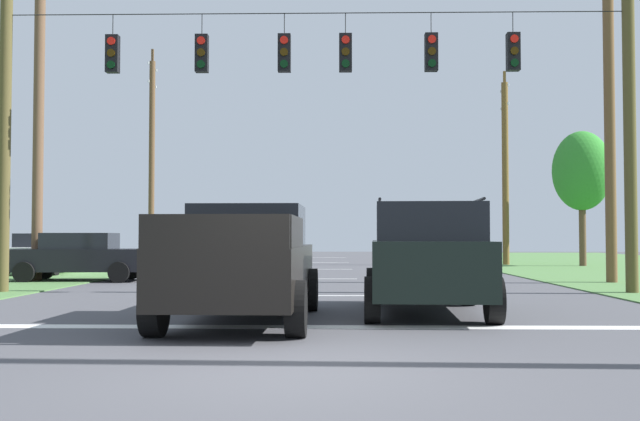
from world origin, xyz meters
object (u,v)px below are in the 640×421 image
at_px(overhead_signal_span, 314,119).
at_px(utility_pole_far_right, 505,169).
at_px(pickup_truck, 245,263).
at_px(distant_car_crossing_white, 46,253).
at_px(tree_roadside_right, 582,171).
at_px(suv_black, 426,255).
at_px(utility_pole_mid_left, 39,116).
at_px(utility_pole_mid_right, 609,110).
at_px(utility_pole_far_left, 152,157).
at_px(distant_car_oncoming, 80,256).

relative_size(overhead_signal_span, utility_pole_far_right, 1.67).
xyz_separation_m(pickup_truck, distant_car_crossing_white, (-9.37, 15.01, -0.18)).
bearing_deg(utility_pole_far_right, tree_roadside_right, -23.19).
xyz_separation_m(suv_black, utility_pole_mid_left, (-11.09, 9.39, 4.17)).
bearing_deg(suv_black, utility_pole_mid_left, 139.75).
xyz_separation_m(utility_pole_mid_right, utility_pole_far_left, (-17.76, 14.87, 0.24)).
distance_m(pickup_truck, utility_pole_mid_right, 14.70).
distance_m(utility_pole_far_right, tree_roadside_right, 3.56).
xyz_separation_m(overhead_signal_span, distant_car_crossing_white, (-10.36, 9.01, -3.56)).
bearing_deg(utility_pole_mid_right, utility_pole_far_left, 140.05).
bearing_deg(tree_roadside_right, distant_car_crossing_white, -161.87).
bearing_deg(distant_car_oncoming, utility_pole_mid_right, -2.38).
height_order(overhead_signal_span, suv_black, overhead_signal_span).
bearing_deg(utility_pole_far_right, utility_pole_mid_left, -143.64).
distance_m(overhead_signal_span, pickup_truck, 6.96).
xyz_separation_m(utility_pole_mid_right, utility_pole_far_right, (0.05, 13.76, -0.52)).
xyz_separation_m(overhead_signal_span, distant_car_oncoming, (-7.53, 4.71, -3.56)).
distance_m(overhead_signal_span, suv_black, 6.15).
height_order(overhead_signal_span, utility_pole_mid_right, utility_pole_mid_right).
bearing_deg(utility_pole_far_left, utility_pole_mid_right, -39.95).
distance_m(pickup_truck, tree_roadside_right, 26.22).
relative_size(overhead_signal_span, utility_pole_mid_right, 1.48).
bearing_deg(utility_pole_mid_right, utility_pole_far_right, 89.79).
bearing_deg(utility_pole_mid_left, overhead_signal_span, -27.69).
height_order(overhead_signal_span, distant_car_oncoming, overhead_signal_span).
distance_m(overhead_signal_span, distant_car_crossing_white, 14.19).
bearing_deg(distant_car_crossing_white, utility_pole_far_right, 24.50).
distance_m(utility_pole_mid_right, tree_roadside_right, 12.83).
height_order(overhead_signal_span, utility_pole_far_right, utility_pole_far_right).
bearing_deg(overhead_signal_span, utility_pole_mid_left, 152.31).
distance_m(utility_pole_mid_right, utility_pole_mid_left, 17.78).
height_order(distant_car_oncoming, utility_pole_far_right, utility_pole_far_right).
distance_m(suv_black, utility_pole_mid_left, 15.11).
bearing_deg(overhead_signal_span, utility_pole_far_left, 115.21).
distance_m(distant_car_oncoming, utility_pole_far_left, 15.01).
relative_size(suv_black, distant_car_crossing_white, 1.13).
bearing_deg(distant_car_oncoming, tree_roadside_right, 30.65).
xyz_separation_m(utility_pole_mid_right, utility_pole_mid_left, (-17.77, 0.65, -0.02)).
bearing_deg(utility_pole_mid_right, overhead_signal_span, -155.56).
height_order(utility_pole_mid_right, tree_roadside_right, utility_pole_mid_right).
xyz_separation_m(overhead_signal_span, suv_black, (2.18, -4.71, -3.29)).
xyz_separation_m(utility_pole_mid_left, utility_pole_far_left, (0.01, 14.22, 0.26)).
distance_m(suv_black, distant_car_crossing_white, 18.59).
xyz_separation_m(pickup_truck, suv_black, (3.18, 1.29, 0.09)).
bearing_deg(pickup_truck, distant_car_crossing_white, 121.97).
bearing_deg(tree_roadside_right, utility_pole_far_left, 173.22).
relative_size(pickup_truck, utility_pole_far_left, 0.49).
distance_m(distant_car_crossing_white, utility_pole_far_left, 11.05).
bearing_deg(overhead_signal_span, utility_pole_mid_right, 24.44).
height_order(utility_pole_mid_left, tree_roadside_right, utility_pole_mid_left).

